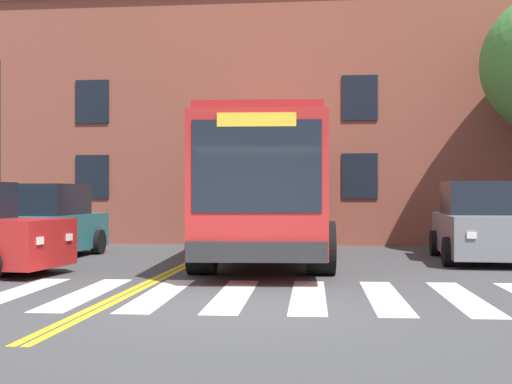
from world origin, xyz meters
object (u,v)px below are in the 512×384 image
car_teal_near_lane (42,225)px  car_silver_behind_bus (260,215)px  city_bus (267,186)px  car_grey_far_lane (479,225)px

car_teal_near_lane → car_silver_behind_bus: car_teal_near_lane is taller
car_teal_near_lane → car_silver_behind_bus: bearing=62.4°
city_bus → car_grey_far_lane: size_ratio=2.37×
city_bus → car_teal_near_lane: bearing=-176.4°
city_bus → car_grey_far_lane: city_bus is taller
city_bus → car_grey_far_lane: bearing=2.2°
car_teal_near_lane → car_silver_behind_bus: (4.55, 8.71, -0.01)m
car_teal_near_lane → car_grey_far_lane: car_grey_far_lane is taller
city_bus → car_teal_near_lane: city_bus is taller
car_teal_near_lane → car_silver_behind_bus: size_ratio=1.09×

